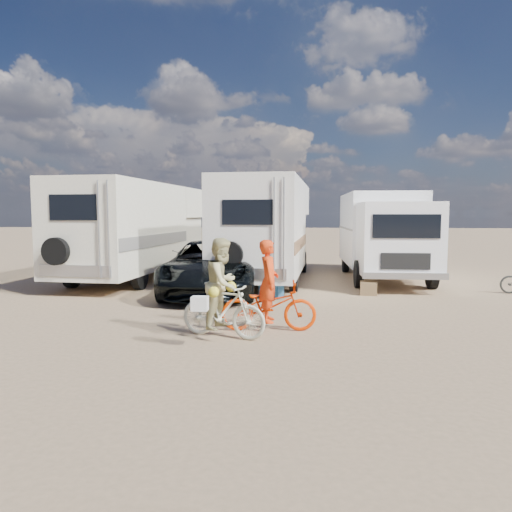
# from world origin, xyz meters

# --- Properties ---
(ground) EXTENTS (140.00, 140.00, 0.00)m
(ground) POSITION_xyz_m (0.00, 0.00, 0.00)
(ground) COLOR #9B7D5C
(ground) RESTS_ON ground
(rv_main) EXTENTS (3.15, 8.07, 3.44)m
(rv_main) POSITION_xyz_m (-0.45, 6.57, 1.72)
(rv_main) COLOR silver
(rv_main) RESTS_ON ground
(rv_left) EXTENTS (3.29, 8.74, 3.38)m
(rv_left) POSITION_xyz_m (-5.15, 6.85, 1.69)
(rv_left) COLOR white
(rv_left) RESTS_ON ground
(box_truck) EXTENTS (2.60, 6.86, 3.08)m
(box_truck) POSITION_xyz_m (3.67, 7.07, 1.54)
(box_truck) COLOR white
(box_truck) RESTS_ON ground
(dark_suv) EXTENTS (3.03, 5.73, 1.53)m
(dark_suv) POSITION_xyz_m (-1.98, 3.74, 0.77)
(dark_suv) COLOR black
(dark_suv) RESTS_ON ground
(bike_man) EXTENTS (1.93, 0.76, 1.00)m
(bike_man) POSITION_xyz_m (-0.05, -0.63, 0.50)
(bike_man) COLOR #DC3200
(bike_man) RESTS_ON ground
(bike_woman) EXTENTS (1.80, 1.03, 1.04)m
(bike_woman) POSITION_xyz_m (-0.88, -1.23, 0.52)
(bike_woman) COLOR beige
(bike_woman) RESTS_ON ground
(rider_man) EXTENTS (0.42, 0.62, 1.64)m
(rider_man) POSITION_xyz_m (-0.05, -0.63, 0.82)
(rider_man) COLOR red
(rider_man) RESTS_ON ground
(rider_woman) EXTENTS (0.88, 1.00, 1.71)m
(rider_woman) POSITION_xyz_m (-0.88, -1.23, 0.85)
(rider_woman) COLOR tan
(rider_woman) RESTS_ON ground
(cooler) EXTENTS (0.70, 0.61, 0.47)m
(cooler) POSITION_xyz_m (-0.15, 3.10, 0.23)
(cooler) COLOR #225F98
(cooler) RESTS_ON ground
(crate) EXTENTS (0.53, 0.53, 0.38)m
(crate) POSITION_xyz_m (2.63, 3.78, 0.19)
(crate) COLOR olive
(crate) RESTS_ON ground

